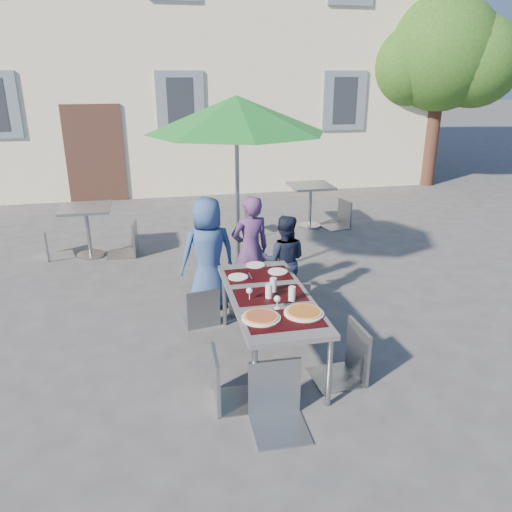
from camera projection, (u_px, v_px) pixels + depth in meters
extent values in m
plane|color=#414143|center=(240.00, 357.00, 5.35)|extent=(90.00, 90.00, 0.00)
cube|color=beige|center=(168.00, 49.00, 14.67)|extent=(13.00, 8.00, 7.00)
cube|color=#432920|center=(95.00, 154.00, 11.42)|extent=(1.30, 0.06, 2.20)
cube|color=slate|center=(180.00, 103.00, 11.43)|extent=(1.10, 0.06, 1.40)
cube|color=#262B33|center=(180.00, 103.00, 11.41)|extent=(0.60, 0.04, 1.10)
cube|color=slate|center=(344.00, 101.00, 12.22)|extent=(1.10, 0.06, 1.40)
cube|color=#262B33|center=(345.00, 101.00, 12.20)|extent=(0.60, 0.04, 1.10)
cylinder|color=#43281C|center=(432.00, 132.00, 13.02)|extent=(0.36, 0.36, 2.80)
sphere|color=#1F4A13|center=(442.00, 53.00, 12.36)|extent=(2.80, 2.80, 2.80)
sphere|color=#1F4A13|center=(405.00, 66.00, 12.58)|extent=(2.00, 2.00, 2.00)
sphere|color=#1F4A13|center=(475.00, 62.00, 12.20)|extent=(2.20, 2.20, 2.20)
sphere|color=#1F4A13|center=(438.00, 33.00, 12.77)|extent=(1.80, 1.80, 1.80)
cube|color=#414146|center=(270.00, 298.00, 5.05)|extent=(0.80, 1.85, 0.05)
cylinder|color=gray|center=(255.00, 382.00, 4.32)|extent=(0.05, 0.05, 0.70)
cylinder|color=gray|center=(329.00, 373.00, 4.45)|extent=(0.05, 0.05, 0.70)
cylinder|color=gray|center=(224.00, 298.00, 5.90)|extent=(0.05, 0.05, 0.70)
cylinder|color=gray|center=(280.00, 293.00, 6.04)|extent=(0.05, 0.05, 0.70)
cube|color=black|center=(284.00, 320.00, 4.53)|extent=(0.70, 0.42, 0.01)
cube|color=black|center=(270.00, 295.00, 5.04)|extent=(0.70, 0.42, 0.01)
cube|color=black|center=(258.00, 275.00, 5.54)|extent=(0.70, 0.42, 0.01)
cylinder|color=white|center=(261.00, 318.00, 4.55)|extent=(0.36, 0.36, 0.01)
cylinder|color=tan|center=(261.00, 316.00, 4.55)|extent=(0.32, 0.32, 0.01)
cylinder|color=#8F2F0D|center=(261.00, 316.00, 4.55)|extent=(0.28, 0.28, 0.01)
cylinder|color=white|center=(304.00, 313.00, 4.64)|extent=(0.38, 0.38, 0.01)
cylinder|color=tan|center=(304.00, 312.00, 4.64)|extent=(0.34, 0.34, 0.01)
cylinder|color=#942E0A|center=(304.00, 311.00, 4.63)|extent=(0.29, 0.29, 0.01)
cylinder|color=silver|center=(269.00, 291.00, 4.95)|extent=(0.07, 0.07, 0.15)
cylinder|color=silver|center=(273.00, 285.00, 5.09)|extent=(0.07, 0.07, 0.15)
cylinder|color=silver|center=(292.00, 294.00, 4.89)|extent=(0.07, 0.07, 0.15)
cylinder|color=silver|center=(250.00, 300.00, 4.93)|extent=(0.06, 0.06, 0.00)
cylinder|color=silver|center=(250.00, 296.00, 4.92)|extent=(0.01, 0.01, 0.08)
sphere|color=silver|center=(249.00, 291.00, 4.90)|extent=(0.06, 0.06, 0.06)
cylinder|color=silver|center=(277.00, 308.00, 4.76)|extent=(0.06, 0.06, 0.00)
cylinder|color=silver|center=(277.00, 305.00, 4.74)|extent=(0.01, 0.01, 0.08)
sphere|color=silver|center=(277.00, 299.00, 4.72)|extent=(0.06, 0.06, 0.06)
cylinder|color=white|center=(238.00, 277.00, 5.46)|extent=(0.22, 0.22, 0.01)
cube|color=#A1A3A9|center=(250.00, 276.00, 5.49)|extent=(0.02, 0.18, 0.00)
cylinder|color=white|center=(278.00, 271.00, 5.61)|extent=(0.22, 0.22, 0.01)
cube|color=#A1A3A9|center=(290.00, 271.00, 5.64)|extent=(0.02, 0.18, 0.00)
cylinder|color=white|center=(256.00, 265.00, 5.80)|extent=(0.22, 0.22, 0.01)
cube|color=#A1A3A9|center=(267.00, 264.00, 5.83)|extent=(0.02, 0.18, 0.00)
imported|color=#304B84|center=(208.00, 254.00, 6.26)|extent=(0.78, 0.59, 1.45)
imported|color=#533267|center=(250.00, 250.00, 6.43)|extent=(0.58, 0.44, 1.43)
imported|color=#161C31|center=(284.00, 261.00, 6.38)|extent=(0.66, 0.50, 1.20)
cube|color=gray|center=(198.00, 289.00, 5.97)|extent=(0.46, 0.46, 0.03)
cube|color=gray|center=(202.00, 276.00, 5.73)|extent=(0.40, 0.10, 0.48)
cylinder|color=gray|center=(209.00, 297.00, 6.26)|extent=(0.02, 0.02, 0.42)
cylinder|color=gray|center=(182.00, 302.00, 6.14)|extent=(0.02, 0.02, 0.42)
cylinder|color=gray|center=(217.00, 309.00, 5.96)|extent=(0.02, 0.02, 0.42)
cylinder|color=gray|center=(189.00, 314.00, 5.84)|extent=(0.02, 0.02, 0.42)
cube|color=gray|center=(243.00, 281.00, 6.26)|extent=(0.41, 0.41, 0.03)
cube|color=gray|center=(244.00, 270.00, 6.01)|extent=(0.38, 0.06, 0.45)
cylinder|color=gray|center=(254.00, 290.00, 6.50)|extent=(0.02, 0.02, 0.39)
cylinder|color=gray|center=(230.00, 291.00, 6.46)|extent=(0.02, 0.02, 0.39)
cylinder|color=gray|center=(257.00, 301.00, 6.20)|extent=(0.02, 0.02, 0.39)
cylinder|color=gray|center=(231.00, 302.00, 6.16)|extent=(0.02, 0.02, 0.39)
cube|color=gray|center=(290.00, 281.00, 6.08)|extent=(0.52, 0.52, 0.03)
cube|color=gray|center=(292.00, 267.00, 5.78)|extent=(0.45, 0.11, 0.53)
cylinder|color=gray|center=(303.00, 292.00, 6.35)|extent=(0.02, 0.02, 0.47)
cylinder|color=gray|center=(273.00, 293.00, 6.34)|extent=(0.02, 0.02, 0.47)
cylinder|color=gray|center=(307.00, 305.00, 5.99)|extent=(0.02, 0.02, 0.47)
cylinder|color=gray|center=(275.00, 306.00, 5.98)|extent=(0.02, 0.02, 0.47)
cube|color=#8F949A|center=(239.00, 357.00, 4.46)|extent=(0.45, 0.45, 0.03)
cube|color=#8F949A|center=(215.00, 333.00, 4.33)|extent=(0.04, 0.44, 0.53)
cylinder|color=#8F949A|center=(264.00, 390.00, 4.40)|extent=(0.02, 0.02, 0.46)
cylinder|color=#8F949A|center=(256.00, 367.00, 4.75)|extent=(0.02, 0.02, 0.46)
cylinder|color=#8F949A|center=(221.00, 395.00, 4.34)|extent=(0.02, 0.02, 0.46)
cylinder|color=#8F949A|center=(216.00, 371.00, 4.69)|extent=(0.02, 0.02, 0.46)
cube|color=gray|center=(338.00, 334.00, 4.80)|extent=(0.49, 0.49, 0.03)
cube|color=gray|center=(362.00, 305.00, 4.76)|extent=(0.06, 0.47, 0.56)
cylinder|color=gray|center=(311.00, 349.00, 5.02)|extent=(0.02, 0.02, 0.49)
cylinder|color=gray|center=(326.00, 371.00, 4.66)|extent=(0.02, 0.02, 0.49)
cylinder|color=gray|center=(347.00, 344.00, 5.12)|extent=(0.02, 0.02, 0.49)
cylinder|color=gray|center=(365.00, 365.00, 4.75)|extent=(0.02, 0.02, 0.49)
cube|color=#949B9F|center=(281.00, 381.00, 4.08)|extent=(0.48, 0.48, 0.03)
cube|color=#949B9F|center=(275.00, 338.00, 4.19)|extent=(0.47, 0.04, 0.55)
cylinder|color=#949B9F|center=(262.00, 425.00, 3.95)|extent=(0.02, 0.02, 0.49)
cylinder|color=#949B9F|center=(310.00, 419.00, 4.02)|extent=(0.02, 0.02, 0.49)
cylinder|color=#949B9F|center=(253.00, 395.00, 4.32)|extent=(0.02, 0.02, 0.49)
cylinder|color=#949B9F|center=(297.00, 390.00, 4.39)|extent=(0.02, 0.02, 0.49)
cylinder|color=#A1A3A9|center=(239.00, 279.00, 7.23)|extent=(0.50, 0.50, 0.10)
cylinder|color=gray|center=(238.00, 201.00, 6.83)|extent=(0.06, 0.06, 2.41)
cone|color=#1B7B29|center=(236.00, 114.00, 6.43)|extent=(2.40, 2.40, 0.47)
cylinder|color=#A1A3A9|center=(91.00, 255.00, 8.26)|extent=(0.44, 0.44, 0.04)
cylinder|color=gray|center=(88.00, 234.00, 8.13)|extent=(0.06, 0.06, 0.78)
cube|color=gray|center=(85.00, 208.00, 7.98)|extent=(0.78, 0.78, 0.04)
cube|color=gray|center=(57.00, 230.00, 8.11)|extent=(0.50, 0.50, 0.03)
cube|color=gray|center=(42.00, 217.00, 7.94)|extent=(0.13, 0.41, 0.49)
cylinder|color=gray|center=(72.00, 245.00, 8.11)|extent=(0.02, 0.02, 0.43)
cylinder|color=gray|center=(69.00, 239.00, 8.41)|extent=(0.02, 0.02, 0.43)
cylinder|color=gray|center=(49.00, 249.00, 7.97)|extent=(0.02, 0.02, 0.43)
cylinder|color=gray|center=(47.00, 242.00, 8.26)|extent=(0.02, 0.02, 0.43)
cube|color=gray|center=(120.00, 226.00, 8.16)|extent=(0.51, 0.51, 0.03)
cube|color=gray|center=(133.00, 209.00, 8.09)|extent=(0.08, 0.47, 0.56)
cylinder|color=gray|center=(111.00, 237.00, 8.41)|extent=(0.02, 0.02, 0.49)
cylinder|color=gray|center=(107.00, 245.00, 8.04)|extent=(0.02, 0.02, 0.49)
cylinder|color=gray|center=(135.00, 236.00, 8.46)|extent=(0.02, 0.02, 0.49)
cylinder|color=gray|center=(133.00, 244.00, 8.08)|extent=(0.02, 0.02, 0.49)
cylinder|color=#A1A3A9|center=(309.00, 226.00, 9.82)|extent=(0.44, 0.44, 0.04)
cylinder|color=gray|center=(310.00, 207.00, 9.69)|extent=(0.06, 0.06, 0.78)
cube|color=gray|center=(311.00, 186.00, 9.54)|extent=(0.78, 0.78, 0.04)
cube|color=gray|center=(260.00, 210.00, 9.31)|extent=(0.53, 0.53, 0.03)
cube|color=gray|center=(251.00, 199.00, 9.13)|extent=(0.17, 0.40, 0.49)
cylinder|color=gray|center=(273.00, 223.00, 9.34)|extent=(0.02, 0.02, 0.43)
cylinder|color=gray|center=(263.00, 218.00, 9.62)|extent=(0.02, 0.02, 0.43)
cylinder|color=gray|center=(257.00, 225.00, 9.16)|extent=(0.02, 0.02, 0.43)
cylinder|color=gray|center=(247.00, 221.00, 9.44)|extent=(0.02, 0.02, 0.43)
cube|color=gray|center=(336.00, 204.00, 9.61)|extent=(0.52, 0.52, 0.03)
cube|color=gray|center=(346.00, 190.00, 9.60)|extent=(0.12, 0.44, 0.53)
cylinder|color=gray|center=(322.00, 215.00, 9.79)|extent=(0.02, 0.02, 0.46)
cylinder|color=gray|center=(332.00, 220.00, 9.46)|extent=(0.02, 0.02, 0.46)
cylinder|color=gray|center=(338.00, 213.00, 9.93)|extent=(0.02, 0.02, 0.46)
cylinder|color=gray|center=(349.00, 217.00, 9.60)|extent=(0.02, 0.02, 0.46)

